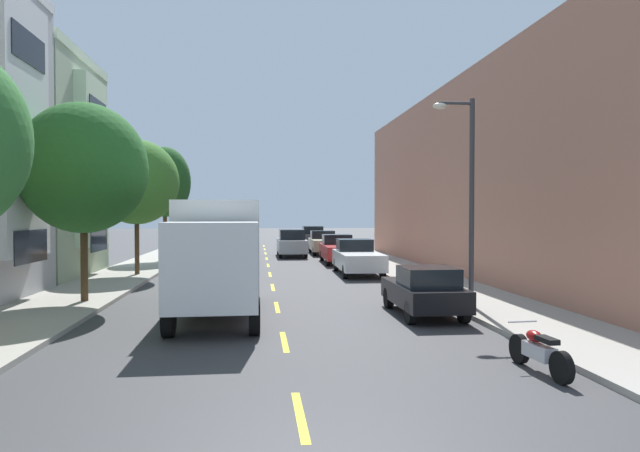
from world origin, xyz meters
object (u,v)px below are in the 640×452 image
(parked_sedan_navy, at_px, (309,236))
(street_tree_farthest, at_px, (165,182))
(parked_pickup_red, at_px, (339,250))
(moving_silver_sedan, at_px, (292,243))
(street_lamp, at_px, (467,186))
(parked_pickup_champagne, at_px, (324,243))
(street_tree_third, at_px, (137,182))
(parked_pickup_white, at_px, (357,258))
(delivery_box_truck, at_px, (219,251))
(street_tree_second, at_px, (83,168))
(parked_hatchback_burgundy, at_px, (213,241))
(parked_hatchback_sky, at_px, (203,246))
(parked_suv_charcoal, at_px, (313,237))
(parked_hatchback_orange, at_px, (191,253))
(parked_motorcycle, at_px, (539,352))
(parked_hatchback_black, at_px, (425,291))

(parked_sedan_navy, bearing_deg, street_tree_farthest, -118.42)
(parked_pickup_red, distance_m, moving_silver_sedan, 6.11)
(street_lamp, bearing_deg, parked_pickup_champagne, 93.56)
(street_tree_third, bearing_deg, parked_pickup_white, 0.56)
(delivery_box_truck, bearing_deg, street_tree_second, 153.17)
(parked_hatchback_burgundy, bearing_deg, street_tree_second, -94.23)
(moving_silver_sedan, bearing_deg, parked_pickup_champagne, 41.97)
(delivery_box_truck, relative_size, parked_pickup_white, 1.39)
(delivery_box_truck, xyz_separation_m, parked_hatchback_sky, (-2.66, 23.42, -1.18))
(parked_pickup_red, bearing_deg, moving_silver_sedan, 114.97)
(parked_pickup_red, bearing_deg, parked_suv_charcoal, 90.32)
(parked_sedan_navy, relative_size, moving_silver_sedan, 0.95)
(street_tree_farthest, distance_m, parked_hatchback_sky, 6.36)
(street_tree_third, distance_m, parked_hatchback_burgundy, 20.66)
(street_tree_second, bearing_deg, parked_pickup_white, 38.23)
(street_lamp, distance_m, parked_pickup_white, 11.48)
(street_lamp, distance_m, parked_pickup_champagne, 25.44)
(street_lamp, height_order, delivery_box_truck, street_lamp)
(street_lamp, distance_m, parked_hatchback_orange, 19.62)
(parked_sedan_navy, bearing_deg, parked_hatchback_orange, -111.22)
(parked_pickup_red, relative_size, parked_pickup_champagne, 1.00)
(street_tree_second, xyz_separation_m, parked_hatchback_sky, (1.93, 21.10, -3.83))
(parked_hatchback_sky, xyz_separation_m, parked_suv_charcoal, (8.76, 9.58, 0.23))
(parked_hatchback_sky, bearing_deg, parked_pickup_white, -54.85)
(street_tree_third, height_order, parked_sedan_navy, street_tree_third)
(street_tree_third, xyz_separation_m, parked_motorcycle, (11.15, -17.78, -4.17))
(parked_sedan_navy, xyz_separation_m, moving_silver_sedan, (-2.70, -16.49, 0.24))
(delivery_box_truck, relative_size, parked_hatchback_sky, 1.84)
(street_tree_third, distance_m, parked_hatchback_black, 16.27)
(parked_pickup_red, distance_m, parked_motorcycle, 24.30)
(parked_motorcycle, bearing_deg, parked_pickup_white, 91.12)
(street_tree_third, bearing_deg, parked_motorcycle, -57.91)
(street_tree_farthest, xyz_separation_m, moving_silver_sedan, (8.20, 3.65, -4.05))
(street_tree_third, distance_m, moving_silver_sedan, 15.01)
(parked_hatchback_sky, relative_size, parked_sedan_navy, 0.89)
(parked_hatchback_sky, distance_m, parked_hatchback_black, 25.84)
(street_tree_second, distance_m, street_tree_third, 8.40)
(parked_hatchback_burgundy, height_order, parked_hatchback_orange, same)
(parked_pickup_red, bearing_deg, parked_pickup_white, -89.82)
(street_tree_second, bearing_deg, parked_hatchback_burgundy, 85.77)
(street_tree_second, height_order, parked_hatchback_sky, street_tree_second)
(street_tree_third, relative_size, parked_motorcycle, 3.16)
(parked_hatchback_black, relative_size, parked_motorcycle, 1.95)
(delivery_box_truck, bearing_deg, parked_hatchback_burgundy, 94.60)
(delivery_box_truck, distance_m, parked_hatchback_black, 6.33)
(delivery_box_truck, height_order, parked_hatchback_sky, delivery_box_truck)
(parked_hatchback_sky, bearing_deg, parked_sedan_navy, 60.50)
(parked_hatchback_sky, relative_size, parked_suv_charcoal, 0.83)
(parked_suv_charcoal, relative_size, parked_pickup_champagne, 0.91)
(parked_hatchback_sky, height_order, parked_motorcycle, parked_hatchback_sky)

